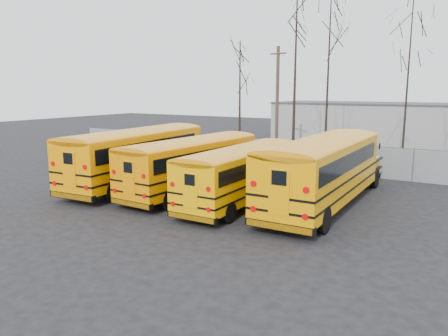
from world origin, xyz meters
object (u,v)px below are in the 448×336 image
Objects in this scene: bus_b at (195,160)px; bus_c at (243,170)px; bus_a at (139,152)px; bus_d at (325,166)px; utility_pole_left at (277,100)px.

bus_c is (3.31, -0.56, -0.11)m from bus_b.
bus_a is at bearing 175.84° from bus_c.
bus_c is 3.89m from bus_d.
bus_d is at bearing 0.71° from bus_a.
utility_pole_left is (1.87, 15.11, 2.67)m from bus_a.
bus_c is 1.14× the size of utility_pole_left.
bus_a is 1.00× the size of bus_d.
bus_d is at bearing -42.26° from utility_pole_left.
bus_d is at bearing 20.27° from bus_c.
bus_a is 1.11× the size of bus_b.
bus_b is 15.40m from utility_pole_left.
bus_b is at bearing 169.90° from bus_c.
bus_b is 0.90× the size of bus_d.
bus_b is (3.85, 0.10, -0.18)m from bus_a.
bus_c is at bearing -55.64° from utility_pole_left.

